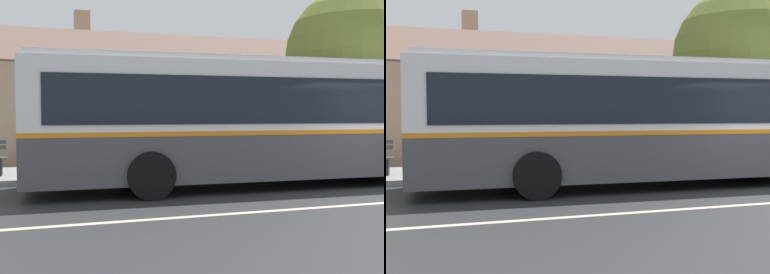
# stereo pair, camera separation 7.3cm
# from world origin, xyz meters

# --- Properties ---
(sidewalk_far) EXTENTS (60.00, 3.00, 0.15)m
(sidewalk_far) POSITION_xyz_m (0.00, 6.00, 0.07)
(sidewalk_far) COLOR gray
(sidewalk_far) RESTS_ON ground
(community_building) EXTENTS (21.08, 10.92, 6.50)m
(community_building) POSITION_xyz_m (0.24, 14.35, 1.85)
(community_building) COLOR tan
(community_building) RESTS_ON ground
(transit_bus) EXTENTS (11.72, 3.07, 3.04)m
(transit_bus) POSITION_xyz_m (-2.07, 2.90, 1.64)
(transit_bus) COLOR #47474C
(transit_bus) RESTS_ON ground
(bench_down_street) EXTENTS (1.67, 0.51, 0.94)m
(bench_down_street) POSITION_xyz_m (-4.25, 5.91, 0.57)
(bench_down_street) COLOR #4C4C4C
(bench_down_street) RESTS_ON sidewalk_far
(street_tree_primary) EXTENTS (4.77, 4.77, 6.19)m
(street_tree_primary) POSITION_xyz_m (3.27, 6.82, 3.61)
(street_tree_primary) COLOR #4C3828
(street_tree_primary) RESTS_ON ground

